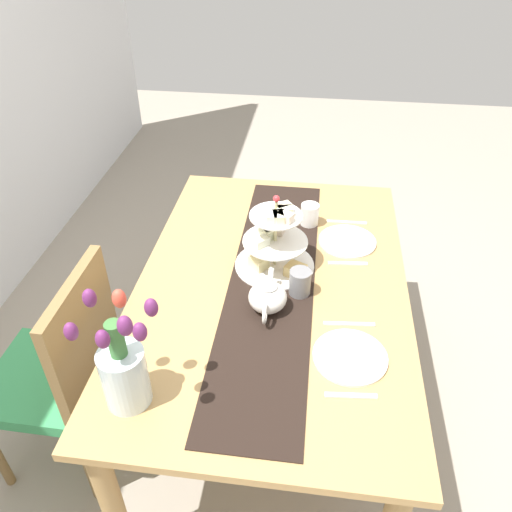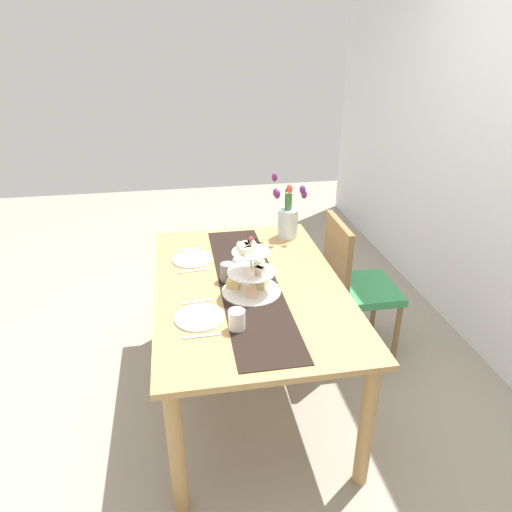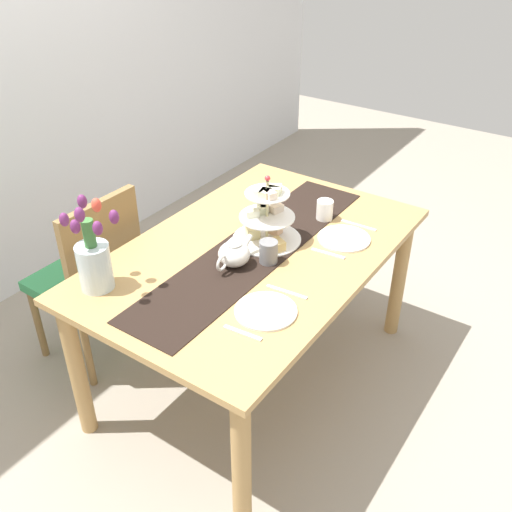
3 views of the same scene
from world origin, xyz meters
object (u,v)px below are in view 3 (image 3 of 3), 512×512
fork_right (328,254)px  knife_right (359,225)px  chair_left (92,273)px  tiered_cake_stand (267,219)px  fork_left (243,333)px  mug_white_text (325,210)px  teapot (234,253)px  dinner_plate_left (266,311)px  tulip_vase (94,258)px  knife_left (287,292)px  dining_table (255,269)px  mug_grey (268,252)px  dinner_plate_right (344,239)px

fork_right → knife_right: same height
chair_left → tiered_cake_stand: (0.40, -0.72, 0.33)m
chair_left → fork_left: (-0.16, -0.99, 0.23)m
mug_white_text → teapot: bearing=168.0°
chair_left → dinner_plate_left: chair_left is taller
knife_right → dinner_plate_left: bearing=180.0°
tulip_vase → fork_left: bearing=-81.8°
knife_left → chair_left: bearing=97.2°
dining_table → dinner_plate_left: (-0.33, -0.28, 0.11)m
dinner_plate_left → mug_white_text: size_ratio=2.42×
teapot → mug_grey: size_ratio=2.51×
dinner_plate_left → dinner_plate_right: same height
knife_left → mug_grey: size_ratio=1.79×
mug_white_text → chair_left: bearing=130.5°
knife_left → mug_grey: 0.23m
tiered_cake_stand → fork_right: 0.30m
tiered_cake_stand → fork_right: size_ratio=2.03×
fork_left → fork_right: (0.62, 0.00, 0.00)m
fork_right → tiered_cake_stand: bearing=101.1°
fork_left → knife_left: bearing=0.0°
tiered_cake_stand → knife_right: size_ratio=1.79×
dinner_plate_left → mug_white_text: (0.73, 0.16, 0.04)m
mug_white_text → knife_right: bearing=-78.3°
fork_left → mug_grey: (0.43, 0.17, 0.05)m
chair_left → tulip_vase: 0.57m
dinner_plate_right → mug_white_text: mug_white_text is taller
tiered_cake_stand → dinner_plate_left: tiered_cake_stand is taller
fork_left → knife_left: size_ratio=0.88×
chair_left → dining_table: bearing=-66.4°
teapot → tulip_vase: size_ratio=0.59×
knife_left → dinner_plate_right: 0.47m
tiered_cake_stand → dinner_plate_right: tiered_cake_stand is taller
fork_left → fork_right: same height
knife_left → dinner_plate_right: (0.47, 0.00, 0.00)m
teapot → fork_right: 0.41m
dinner_plate_left → knife_right: (0.76, 0.00, -0.00)m
mug_grey → mug_white_text: (0.45, -0.01, -0.00)m
dining_table → dinner_plate_right: size_ratio=6.63×
chair_left → teapot: bearing=-77.1°
teapot → mug_grey: (0.10, -0.10, -0.01)m
tulip_vase → knife_left: size_ratio=2.37×
knife_left → fork_right: 0.33m
knife_left → mug_white_text: 0.61m
mug_grey → knife_right: bearing=-19.7°
chair_left → mug_white_text: (0.71, -0.83, 0.27)m
teapot → mug_grey: 0.14m
chair_left → dinner_plate_right: bearing=-58.8°
tiered_cake_stand → tulip_vase: tulip_vase is taller
chair_left → tiered_cake_stand: size_ratio=2.99×
tulip_vase → fork_left: 0.64m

